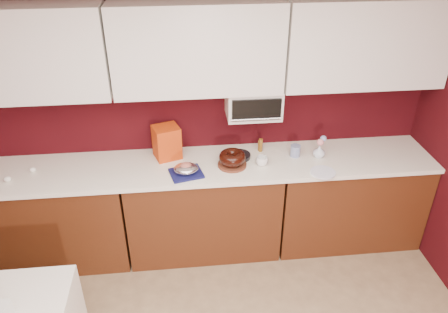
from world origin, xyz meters
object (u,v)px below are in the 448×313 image
pandoro_box (167,142)px  coffee_mug (262,160)px  toaster_oven (253,102)px  flower_vase (319,151)px  bundt_cake (232,158)px  blue_jar (295,151)px  foil_ham_nest (186,169)px

pandoro_box → coffee_mug: size_ratio=3.01×
toaster_oven → flower_vase: size_ratio=3.61×
bundt_cake → flower_vase: 0.77m
bundt_cake → coffee_mug: bearing=-3.5°
blue_jar → pandoro_box: bearing=174.4°
toaster_oven → pandoro_box: bearing=-179.1°
bundt_cake → pandoro_box: (-0.54, 0.21, 0.06)m
pandoro_box → flower_vase: pandoro_box is taller
bundt_cake → pandoro_box: 0.58m
foil_ham_nest → flower_vase: flower_vase is taller
foil_ham_nest → flower_vase: (1.15, 0.15, 0.01)m
bundt_cake → flower_vase: size_ratio=1.81×
pandoro_box → flower_vase: bearing=-24.7°
blue_jar → flower_vase: size_ratio=0.82×
toaster_oven → blue_jar: size_ratio=4.39×
bundt_cake → foil_ham_nest: bundt_cake is taller
pandoro_box → blue_jar: size_ratio=2.80×
blue_jar → flower_vase: bearing=-11.4°
toaster_oven → blue_jar: bearing=-18.1°
toaster_oven → coffee_mug: (0.05, -0.24, -0.43)m
bundt_cake → coffee_mug: 0.25m
coffee_mug → flower_vase: 0.52m
bundt_cake → coffee_mug: bundt_cake is taller
foil_ham_nest → flower_vase: size_ratio=1.59×
pandoro_box → foil_ham_nest: bearing=-81.9°
blue_jar → toaster_oven: bearing=161.9°
bundt_cake → blue_jar: bundt_cake is taller
flower_vase → blue_jar: bearing=168.6°
foil_ham_nest → blue_jar: 0.97m
toaster_oven → flower_vase: bearing=-15.8°
coffee_mug → flower_vase: bearing=8.6°
toaster_oven → bundt_cake: size_ratio=2.00×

